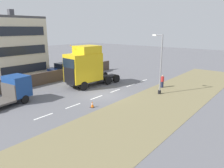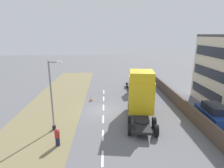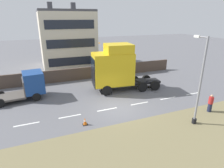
# 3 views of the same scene
# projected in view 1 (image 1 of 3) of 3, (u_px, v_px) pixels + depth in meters

# --- Properties ---
(ground_plane) EXTENTS (120.00, 120.00, 0.00)m
(ground_plane) POSITION_uv_depth(u_px,v_px,m) (102.00, 95.00, 23.40)
(ground_plane) COLOR slate
(ground_plane) RESTS_ON ground
(grass_verge) EXTENTS (7.00, 44.00, 0.01)m
(grass_verge) POSITION_uv_depth(u_px,v_px,m) (152.00, 108.00, 19.77)
(grass_verge) COLOR olive
(grass_verge) RESTS_ON ground
(lane_markings) EXTENTS (0.16, 17.80, 0.00)m
(lane_markings) POSITION_uv_depth(u_px,v_px,m) (106.00, 94.00, 23.93)
(lane_markings) COLOR white
(lane_markings) RESTS_ON ground
(boundary_wall) EXTENTS (0.25, 24.00, 1.54)m
(boundary_wall) POSITION_uv_depth(u_px,v_px,m) (51.00, 77.00, 28.65)
(boundary_wall) COLOR #4C3D33
(boundary_wall) RESTS_ON ground
(building_block) EXTENTS (8.79, 7.72, 9.66)m
(building_block) POSITION_uv_depth(u_px,v_px,m) (7.00, 47.00, 31.52)
(building_block) COLOR beige
(building_block) RESTS_ON ground
(lorry_cab) EXTENTS (3.39, 7.67, 5.11)m
(lorry_cab) POSITION_uv_depth(u_px,v_px,m) (85.00, 67.00, 26.32)
(lorry_cab) COLOR black
(lorry_cab) RESTS_ON ground
(flatbed_truck) EXTENTS (2.72, 5.30, 2.58)m
(flatbed_truck) POSITION_uv_depth(u_px,v_px,m) (13.00, 89.00, 20.85)
(flatbed_truck) COLOR navy
(flatbed_truck) RESTS_ON ground
(parked_car) EXTENTS (2.10, 4.50, 2.02)m
(parked_car) POSITION_uv_depth(u_px,v_px,m) (64.00, 70.00, 32.48)
(parked_car) COLOR navy
(parked_car) RESTS_ON ground
(lamp_post) EXTENTS (1.28, 0.33, 6.39)m
(lamp_post) POSITION_uv_depth(u_px,v_px,m) (160.00, 67.00, 23.27)
(lamp_post) COLOR black
(lamp_post) RESTS_ON ground
(pedestrian) EXTENTS (0.39, 0.39, 1.54)m
(pedestrian) POSITION_uv_depth(u_px,v_px,m) (162.00, 82.00, 26.32)
(pedestrian) COLOR #1E233D
(pedestrian) RESTS_ON ground
(traffic_cone_lead) EXTENTS (0.36, 0.36, 0.58)m
(traffic_cone_lead) POSITION_uv_depth(u_px,v_px,m) (92.00, 104.00, 19.85)
(traffic_cone_lead) COLOR black
(traffic_cone_lead) RESTS_ON ground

